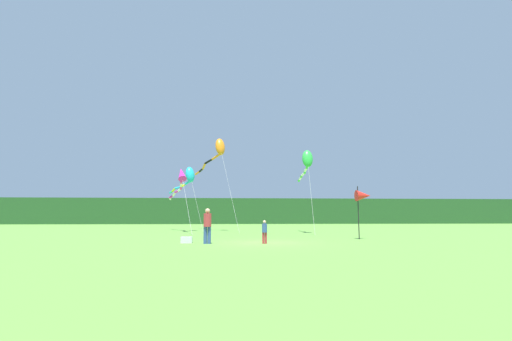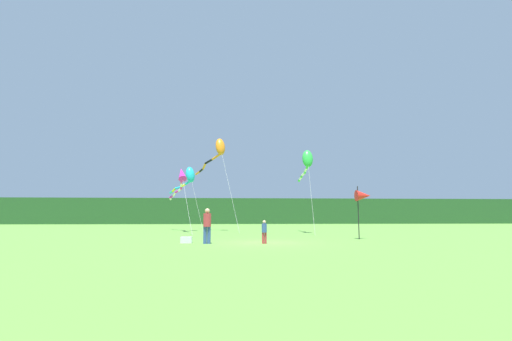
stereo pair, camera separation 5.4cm
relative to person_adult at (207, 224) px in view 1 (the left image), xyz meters
name	(u,v)px [view 1 (the left image)]	position (x,y,z in m)	size (l,w,h in m)	color
ground_plane	(264,243)	(2.99, 0.58, -1.01)	(120.00, 120.00, 0.00)	#5B9338
distant_treeline	(240,211)	(2.99, 45.58, 1.23)	(108.00, 2.11, 4.49)	#234C23
person_adult	(207,224)	(0.00, 0.00, 0.00)	(0.40, 0.40, 1.81)	#334C8C
person_child	(265,231)	(2.95, -0.15, -0.35)	(0.26, 0.26, 1.19)	#B23338
cooler_box	(187,240)	(-1.11, 0.57, -0.85)	(0.59, 0.38, 0.33)	silver
banner_flag_pole	(363,196)	(9.39, 2.95, 1.62)	(0.90, 0.70, 3.25)	black
kite_magenta	(180,179)	(-3.34, 13.99, 3.74)	(3.48, 10.46, 5.87)	#B2B2B2
kite_cyan	(188,177)	(-2.79, 15.54, 4.11)	(3.83, 4.68, 6.11)	#B2B2B2
kite_green	(307,162)	(7.49, 10.40, 4.88)	(0.89, 6.75, 6.87)	#B2B2B2
kite_orange	(217,150)	(-0.08, 15.49, 6.66)	(4.64, 9.20, 8.87)	#B2B2B2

